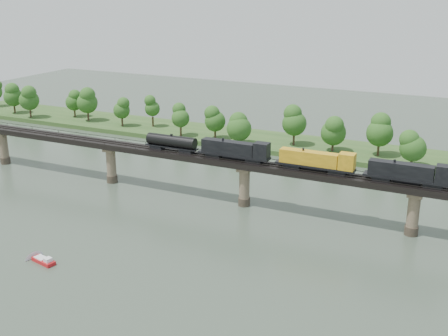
% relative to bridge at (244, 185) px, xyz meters
% --- Properties ---
extents(ground, '(400.00, 400.00, 0.00)m').
position_rel_bridge_xyz_m(ground, '(0.00, -30.00, -5.46)').
color(ground, '#334134').
rests_on(ground, ground).
extents(far_bank, '(300.00, 24.00, 1.60)m').
position_rel_bridge_xyz_m(far_bank, '(0.00, 55.00, -4.66)').
color(far_bank, '#2D4C1E').
rests_on(far_bank, ground).
extents(bridge, '(236.00, 30.00, 11.50)m').
position_rel_bridge_xyz_m(bridge, '(0.00, 0.00, 0.00)').
color(bridge, '#473A2D').
rests_on(bridge, ground).
extents(bridge_superstructure, '(220.00, 4.90, 0.75)m').
position_rel_bridge_xyz_m(bridge_superstructure, '(0.00, 0.00, 6.33)').
color(bridge_superstructure, black).
rests_on(bridge_superstructure, bridge).
extents(far_treeline, '(289.06, 17.54, 13.60)m').
position_rel_bridge_xyz_m(far_treeline, '(-8.21, 50.52, 3.37)').
color(far_treeline, '#382619').
rests_on(far_treeline, far_bank).
extents(freight_train, '(75.01, 2.92, 5.16)m').
position_rel_bridge_xyz_m(freight_train, '(10.88, -0.00, 8.51)').
color(freight_train, black).
rests_on(freight_train, bridge).
extents(motorboat, '(5.72, 3.09, 1.52)m').
position_rel_bridge_xyz_m(motorboat, '(-23.60, -44.90, -4.94)').
color(motorboat, red).
rests_on(motorboat, ground).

